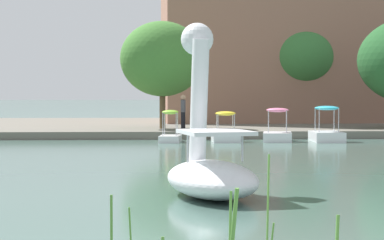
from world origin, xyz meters
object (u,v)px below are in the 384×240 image
Objects in this scene: pedal_boat_lime at (170,133)px; pedal_boat_cyan at (327,132)px; swan_boat at (210,160)px; pedal_boat_pink at (277,132)px; pedal_boat_yellow at (225,133)px; person_on_path at (183,110)px; tree_sapling_by_fence at (301,58)px; tree_broadleaf_left at (162,59)px.

pedal_boat_cyan reaches higher than pedal_boat_lime.
swan_boat reaches higher than pedal_boat_pink.
swan_boat is 2.01× the size of pedal_boat_lime.
person_on_path is (-1.77, 3.42, 0.99)m from pedal_boat_yellow.
pedal_boat_cyan is at bearing 69.44° from swan_boat.
pedal_boat_yellow is 1.19× the size of person_on_path.
pedal_boat_lime is 15.54m from tree_sapling_by_fence.
tree_broadleaf_left is at bearing 136.08° from pedal_boat_pink.
tree_broadleaf_left is at bearing -140.02° from tree_sapling_by_fence.
pedal_boat_pink is 1.25× the size of person_on_path.
pedal_boat_pink is 8.00m from tree_broadleaf_left.
tree_broadleaf_left reaches higher than pedal_boat_cyan.
person_on_path reaches higher than pedal_boat_lime.
tree_sapling_by_fence is (8.44, 12.42, 3.98)m from pedal_boat_lime.
person_on_path is at bearing 150.19° from pedal_boat_cyan.
pedal_boat_cyan is (4.61, -0.23, 0.08)m from pedal_boat_yellow.
pedal_boat_pink is 13.37m from tree_sapling_by_fence.
person_on_path reaches higher than pedal_boat_pink.
tree_sapling_by_fence is at bearing 55.80° from pedal_boat_lime.
swan_boat is 1.79× the size of pedal_boat_yellow.
pedal_boat_pink is 0.96× the size of pedal_boat_cyan.
tree_sapling_by_fence is at bearing 64.20° from pedal_boat_yellow.
swan_boat is 23.61m from tree_broadleaf_left.
person_on_path is at bearing 88.84° from swan_boat.
pedal_boat_pink is 5.47m from person_on_path.
swan_boat is 1.71× the size of pedal_boat_pink.
tree_sapling_by_fence is at bearing 73.89° from pedal_boat_pink.
swan_boat is 21.85m from person_on_path.
tree_sapling_by_fence is 12.11m from person_on_path.
tree_sapling_by_fence is at bearing 83.98° from pedal_boat_cyan.
pedal_boat_lime is 6.24m from tree_broadleaf_left.
person_on_path reaches higher than pedal_boat_cyan.
person_on_path is at bearing 117.37° from pedal_boat_yellow.
swan_boat is at bearing -104.02° from pedal_boat_pink.
pedal_boat_lime is at bearing -124.20° from tree_sapling_by_fence.
pedal_boat_lime is 0.32× the size of tree_broadleaf_left.
swan_boat is at bearing -96.85° from pedal_boat_yellow.
pedal_boat_cyan is 0.39× the size of tree_broadleaf_left.
pedal_boat_lime is 0.81× the size of pedal_boat_cyan.
tree_broadleaf_left is at bearing 144.85° from pedal_boat_cyan.
pedal_boat_pink is at bearing -43.92° from tree_broadleaf_left.
person_on_path is at bearing 78.25° from pedal_boat_lime.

